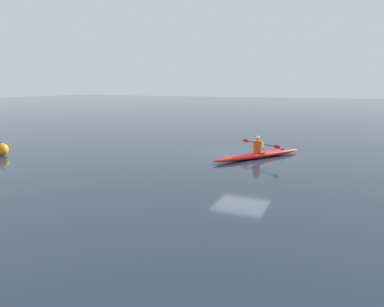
% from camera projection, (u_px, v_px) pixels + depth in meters
% --- Properties ---
extents(ground_plane, '(160.00, 160.00, 0.00)m').
position_uv_depth(ground_plane, '(242.00, 156.00, 16.94)').
color(ground_plane, '#1E2D3D').
extents(kayak, '(3.34, 4.60, 0.27)m').
position_uv_depth(kayak, '(258.00, 155.00, 16.38)').
color(kayak, red).
rests_on(kayak, ground).
extents(kayaker, '(2.06, 1.40, 0.77)m').
position_uv_depth(kayaker, '(258.00, 145.00, 16.26)').
color(kayaker, '#E04C14').
rests_on(kayaker, kayak).
extents(mooring_buoy_channel_marker, '(0.61, 0.61, 0.65)m').
position_uv_depth(mooring_buoy_channel_marker, '(2.00, 149.00, 16.86)').
color(mooring_buoy_channel_marker, orange).
rests_on(mooring_buoy_channel_marker, ground).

